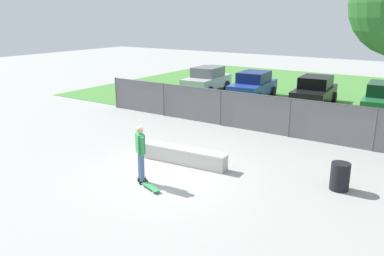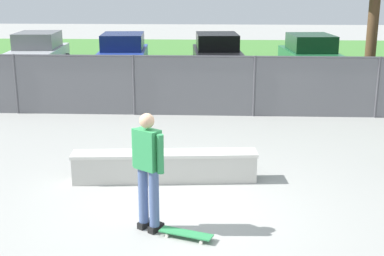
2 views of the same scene
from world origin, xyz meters
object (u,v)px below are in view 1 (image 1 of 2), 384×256
object	(u,v)px
concrete_ledge	(181,155)
car_black	(315,91)
car_green	(384,99)
car_silver	(207,79)
skateboarder	(141,152)
car_blue	(253,85)
trash_bin	(340,176)
skateboard	(151,187)

from	to	relation	value
concrete_ledge	car_black	world-z (taller)	car_black
concrete_ledge	car_green	world-z (taller)	car_green
car_silver	car_green	bearing A→B (deg)	-2.30
concrete_ledge	skateboarder	bearing A→B (deg)	-90.98
skateboarder	car_blue	size ratio (longest dim) A/B	0.42
skateboarder	car_black	distance (m)	13.99
car_black	car_blue	bearing A→B (deg)	-176.91
car_silver	trash_bin	size ratio (longest dim) A/B	5.19
skateboard	car_silver	size ratio (longest dim) A/B	0.19
skateboard	car_silver	xyz separation A→B (m)	(-6.96, 14.40, 0.77)
skateboarder	skateboard	bearing A→B (deg)	-23.61
skateboarder	car_blue	bearing A→B (deg)	101.48
skateboard	car_green	size ratio (longest dim) A/B	0.19
skateboarder	car_silver	xyz separation A→B (m)	(-6.39, 14.15, -0.17)
car_green	car_black	bearing A→B (deg)	176.11
car_silver	car_black	xyz separation A→B (m)	(7.37, -0.19, 0.00)
skateboard	car_green	bearing A→B (deg)	73.64
concrete_ledge	car_black	distance (m)	11.94
concrete_ledge	skateboarder	distance (m)	2.18
car_black	car_green	distance (m)	3.70
skateboard	concrete_ledge	bearing A→B (deg)	103.05
car_black	trash_bin	bearing A→B (deg)	-68.94
car_blue	car_black	xyz separation A→B (m)	(3.77, 0.20, 0.00)
concrete_ledge	car_black	size ratio (longest dim) A/B	0.80
skateboarder	concrete_ledge	bearing A→B (deg)	89.02
car_blue	car_black	world-z (taller)	same
skateboard	skateboarder	bearing A→B (deg)	156.39
skateboarder	car_blue	distance (m)	14.03
car_blue	concrete_ledge	bearing A→B (deg)	-76.40
skateboard	car_green	world-z (taller)	car_green
car_black	trash_bin	size ratio (longest dim) A/B	5.19
skateboarder	car_green	size ratio (longest dim) A/B	0.42
concrete_ledge	skateboard	bearing A→B (deg)	-76.95
skateboard	car_blue	distance (m)	14.42
trash_bin	skateboarder	bearing A→B (deg)	-151.15
skateboard	car_blue	world-z (taller)	car_blue
skateboarder	car_black	xyz separation A→B (m)	(0.98, 13.95, -0.17)
skateboard	car_blue	bearing A→B (deg)	103.51
skateboard	car_blue	size ratio (longest dim) A/B	0.19
car_silver	car_blue	xyz separation A→B (m)	(3.60, -0.40, 0.00)
skateboarder	skateboard	xyz separation A→B (m)	(0.57, -0.25, -0.94)
car_green	skateboard	bearing A→B (deg)	-106.36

